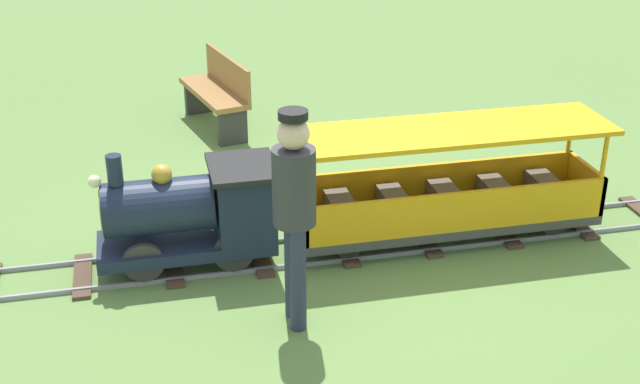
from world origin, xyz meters
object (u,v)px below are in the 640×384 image
locomotive (195,212)px  park_bench (218,93)px  passenger_car (447,194)px  conductor_person (294,203)px

locomotive → park_bench: bearing=-9.9°
passenger_car → park_bench: passenger_car is taller
conductor_person → locomotive: bearing=32.2°
conductor_person → passenger_car: bearing=-57.0°
conductor_person → park_bench: 4.16m
locomotive → park_bench: (3.15, -0.55, -0.07)m
locomotive → conductor_person: size_ratio=0.89×
passenger_car → park_bench: 3.52m
locomotive → passenger_car: bearing=-90.0°
passenger_car → park_bench: size_ratio=1.99×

